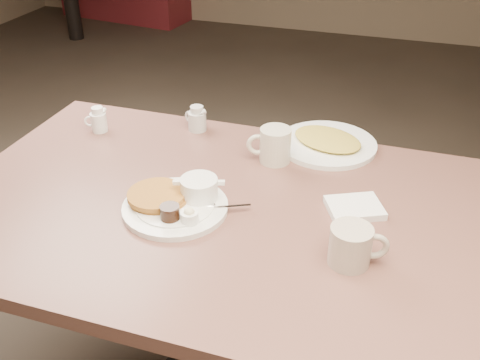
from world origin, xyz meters
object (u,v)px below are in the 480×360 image
(coffee_mug_near, at_px, (352,245))
(diner_table, at_px, (238,260))
(creamer_right, at_px, (197,119))
(coffee_mug_far, at_px, (274,145))
(creamer_left, at_px, (98,120))
(main_plate, at_px, (177,201))
(hash_plate, at_px, (327,142))

(coffee_mug_near, bearing_deg, diner_table, 157.88)
(diner_table, height_order, creamer_right, creamer_right)
(coffee_mug_far, height_order, creamer_left, coffee_mug_far)
(creamer_right, bearing_deg, creamer_left, -160.44)
(creamer_left, relative_size, creamer_right, 0.97)
(main_plate, height_order, coffee_mug_far, coffee_mug_far)
(main_plate, xyz_separation_m, coffee_mug_far, (0.16, 0.30, 0.03))
(hash_plate, bearing_deg, main_plate, -123.96)
(coffee_mug_near, relative_size, creamer_left, 1.74)
(diner_table, relative_size, coffee_mug_far, 11.16)
(coffee_mug_near, height_order, hash_plate, coffee_mug_near)
(diner_table, relative_size, coffee_mug_near, 10.80)
(coffee_mug_far, bearing_deg, coffee_mug_near, -54.07)
(diner_table, xyz_separation_m, coffee_mug_near, (0.30, -0.12, 0.22))
(diner_table, xyz_separation_m, creamer_left, (-0.55, 0.27, 0.21))
(diner_table, bearing_deg, coffee_mug_near, -22.12)
(coffee_mug_far, xyz_separation_m, creamer_left, (-0.57, 0.01, -0.01))
(main_plate, relative_size, hash_plate, 0.89)
(coffee_mug_near, height_order, creamer_right, coffee_mug_near)
(hash_plate, bearing_deg, diner_table, -111.43)
(diner_table, bearing_deg, main_plate, -161.58)
(coffee_mug_near, relative_size, hash_plate, 0.36)
(diner_table, xyz_separation_m, creamer_right, (-0.26, 0.37, 0.21))
(creamer_left, height_order, creamer_right, same)
(diner_table, distance_m, main_plate, 0.24)
(creamer_left, height_order, hash_plate, creamer_left)
(main_plate, distance_m, creamer_right, 0.44)
(coffee_mug_near, bearing_deg, coffee_mug_far, 125.93)
(main_plate, bearing_deg, hash_plate, 56.04)
(diner_table, xyz_separation_m, hash_plate, (0.15, 0.39, 0.18))
(coffee_mug_near, xyz_separation_m, hash_plate, (-0.14, 0.51, -0.03))
(coffee_mug_near, bearing_deg, main_plate, 170.45)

